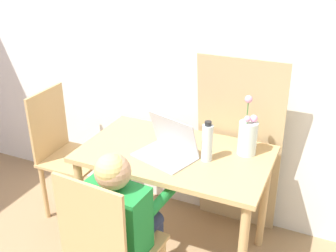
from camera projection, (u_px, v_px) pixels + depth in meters
wall_back at (191, 46)px, 2.61m from camera, size 6.40×0.05×2.50m
dining_table at (175, 167)px, 2.38m from camera, size 1.12×0.66×0.75m
chair_occupied at (109, 250)px, 1.96m from camera, size 0.43×0.43×0.95m
chair_spare at (65, 152)px, 2.86m from camera, size 0.41×0.41×0.95m
person_seated at (122, 212)px, 2.00m from camera, size 0.36×0.44×1.00m
laptop at (168, 147)px, 2.27m from camera, size 0.39×0.32×0.23m
flower_vase at (248, 136)px, 2.27m from camera, size 0.11×0.11×0.36m
water_bottle at (207, 142)px, 2.20m from camera, size 0.06×0.06×0.24m
cardboard_panel at (238, 149)px, 2.60m from camera, size 0.55×0.19×1.28m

